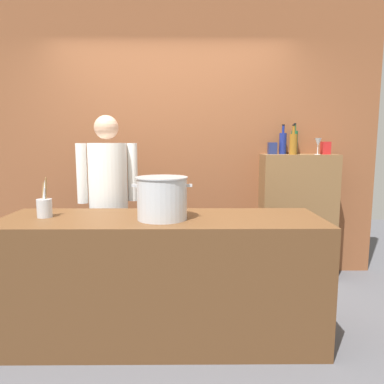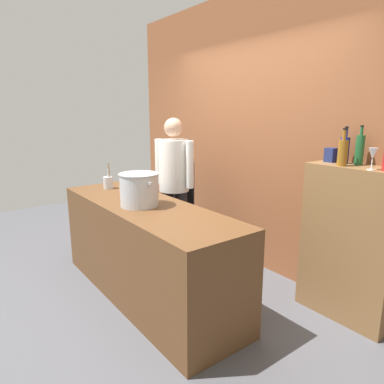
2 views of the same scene
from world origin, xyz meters
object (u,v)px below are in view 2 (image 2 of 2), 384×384
(chef, at_px, (174,180))
(wine_glass_wide, at_px, (373,155))
(wine_bottle_amber, at_px, (343,152))
(spice_tin_navy, at_px, (331,155))
(wine_bottle_cobalt, at_px, (345,149))
(utensil_crock, at_px, (108,182))
(stockpot_large, at_px, (139,190))
(wine_bottle_green, at_px, (360,149))

(chef, relative_size, wine_glass_wide, 10.13)
(wine_bottle_amber, height_order, spice_tin_navy, wine_bottle_amber)
(wine_glass_wide, xyz_separation_m, spice_tin_navy, (-0.42, 0.14, -0.05))
(wine_glass_wide, bearing_deg, wine_bottle_cobalt, 153.23)
(utensil_crock, bearing_deg, chef, 65.89)
(stockpot_large, xyz_separation_m, spice_tin_navy, (1.05, 1.29, 0.32))
(chef, distance_m, wine_glass_wide, 2.09)
(chef, xyz_separation_m, spice_tin_navy, (1.58, 0.55, 0.40))
(wine_bottle_green, distance_m, wine_bottle_amber, 0.16)
(wine_bottle_amber, xyz_separation_m, spice_tin_navy, (-0.18, 0.13, -0.05))
(wine_bottle_amber, bearing_deg, stockpot_large, -136.48)
(wine_bottle_cobalt, distance_m, wine_glass_wide, 0.35)
(wine_glass_wide, bearing_deg, wine_bottle_green, 138.57)
(wine_bottle_green, xyz_separation_m, spice_tin_navy, (-0.23, -0.02, -0.07))
(wine_bottle_green, xyz_separation_m, wine_bottle_cobalt, (-0.12, -0.01, -0.01))
(utensil_crock, relative_size, wine_bottle_amber, 0.96)
(wine_bottle_cobalt, bearing_deg, wine_bottle_amber, -64.90)
(chef, bearing_deg, wine_bottle_amber, 175.47)
(utensil_crock, distance_m, wine_glass_wide, 2.58)
(stockpot_large, relative_size, wine_glass_wide, 2.53)
(wine_bottle_amber, height_order, wine_glass_wide, wine_bottle_amber)
(chef, height_order, wine_bottle_cobalt, chef)
(wine_bottle_cobalt, height_order, wine_glass_wide, wine_bottle_cobalt)
(stockpot_large, bearing_deg, wine_glass_wide, 38.06)
(wine_bottle_cobalt, xyz_separation_m, spice_tin_navy, (-0.11, -0.01, -0.06))
(chef, bearing_deg, spice_tin_navy, -178.85)
(utensil_crock, height_order, wine_bottle_cobalt, wine_bottle_cobalt)
(chef, height_order, stockpot_large, chef)
(wine_bottle_green, relative_size, wine_glass_wide, 1.93)
(utensil_crock, distance_m, spice_tin_navy, 2.28)
(wine_bottle_amber, relative_size, wine_glass_wide, 1.81)
(stockpot_large, bearing_deg, wine_bottle_amber, 43.52)
(stockpot_large, bearing_deg, chef, 125.91)
(wine_glass_wide, bearing_deg, spice_tin_navy, 161.33)
(utensil_crock, xyz_separation_m, wine_glass_wide, (2.30, 1.08, 0.45))
(stockpot_large, xyz_separation_m, wine_bottle_amber, (1.22, 1.16, 0.37))
(chef, xyz_separation_m, wine_glass_wide, (2.00, 0.41, 0.45))
(utensil_crock, xyz_separation_m, spice_tin_navy, (1.88, 1.22, 0.39))
(wine_bottle_amber, bearing_deg, wine_bottle_cobalt, 115.10)
(wine_bottle_amber, bearing_deg, utensil_crock, -152.06)
(stockpot_large, distance_m, utensil_crock, 0.84)
(chef, relative_size, wine_bottle_green, 5.24)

